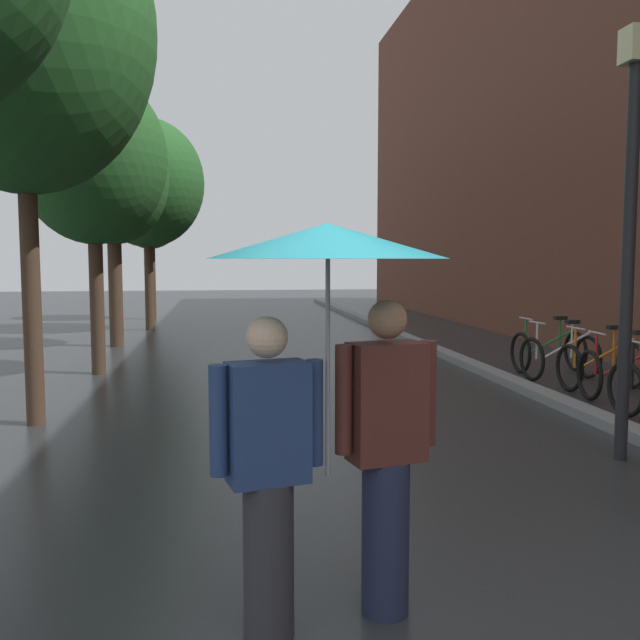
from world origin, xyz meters
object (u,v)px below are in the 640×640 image
Objects in this scene: street_tree_3 at (113,180)px; parked_bicycle_5 at (601,365)px; street_tree_1 at (21,27)px; street_lamp_post at (630,211)px; street_tree_5 at (149,201)px; parked_bicycle_4 at (625,373)px; street_tree_4 at (147,183)px; parked_bicycle_6 at (560,356)px; couple_under_umbrella at (329,352)px; parked_bicycle_7 at (548,350)px; street_tree_2 at (93,159)px.

parked_bicycle_5 is at bearing -38.56° from street_tree_3.
street_lamp_post is (5.97, -2.30, -2.13)m from street_tree_1.
street_tree_5 is 4.75× the size of parked_bicycle_4.
street_tree_4 reaches higher than street_lamp_post.
street_tree_5 is at bearing 120.49° from parked_bicycle_5.
parked_bicycle_6 is (-0.16, 0.91, 0.00)m from parked_bicycle_5.
couple_under_umbrella is at bearing -142.59° from street_lamp_post.
parked_bicycle_5 is 0.97× the size of parked_bicycle_6.
street_tree_4 is 1.40× the size of street_lamp_post.
street_tree_4 reaches higher than parked_bicycle_7.
street_lamp_post is (5.85, -5.84, -1.19)m from street_tree_2.
street_tree_4 is 3.46m from street_tree_5.
street_lamp_post is at bearing -110.78° from parked_bicycle_6.
street_tree_1 is 1.12× the size of street_tree_4.
street_tree_5 is at bearing 90.09° from street_tree_1.
street_tree_3 is 11.37m from street_lamp_post.
street_tree_5 is 14.78m from parked_bicycle_6.
street_tree_5 is 4.81× the size of parked_bicycle_5.
parked_bicycle_5 is (0.05, 0.69, 0.00)m from parked_bicycle_4.
street_tree_1 is 1.25× the size of street_tree_3.
street_lamp_post is at bearing -118.08° from parked_bicycle_5.
street_tree_2 is at bearing 156.62° from parked_bicycle_4.
street_tree_1 reaches higher than parked_bicycle_6.
couple_under_umbrella reaches higher than parked_bicycle_7.
couple_under_umbrella is (2.45, -15.47, -2.50)m from street_tree_4.
parked_bicycle_5 and parked_bicycle_7 have the same top height.
parked_bicycle_6 is at bearing -102.59° from parked_bicycle_7.
parked_bicycle_4 and parked_bicycle_6 have the same top height.
street_tree_1 is 5.72× the size of parked_bicycle_5.
parked_bicycle_4 is 0.70m from parked_bicycle_5.
parked_bicycle_5 is (7.71, 0.97, -4.13)m from street_tree_1.
couple_under_umbrella is at bearing -124.14° from parked_bicycle_7.
street_tree_1 is at bearing -166.03° from parked_bicycle_6.
street_lamp_post reaches higher than parked_bicycle_6.
street_tree_4 is 11.56m from parked_bicycle_7.
street_tree_2 is at bearing 88.17° from street_tree_1.
couple_under_umbrella is at bearing -125.99° from parked_bicycle_6.
street_tree_2 is 8.30m from parked_bicycle_7.
parked_bicycle_5 is at bearing -52.44° from street_tree_4.
street_tree_1 is 9.12m from parked_bicycle_7.
street_tree_1 is 5.56× the size of parked_bicycle_6.
street_tree_4 is 11.97m from parked_bicycle_6.
street_tree_3 is (-0.12, 7.22, -0.86)m from street_tree_1.
street_tree_4 reaches higher than street_tree_3.
parked_bicycle_4 is 1.01× the size of parked_bicycle_5.
couple_under_umbrella is (2.73, -18.91, -2.32)m from street_tree_5.
couple_under_umbrella is at bearing -134.33° from parked_bicycle_4.
street_tree_1 reaches higher than parked_bicycle_4.
street_tree_3 reaches higher than parked_bicycle_6.
parked_bicycle_5 is at bearing 61.92° from street_lamp_post.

